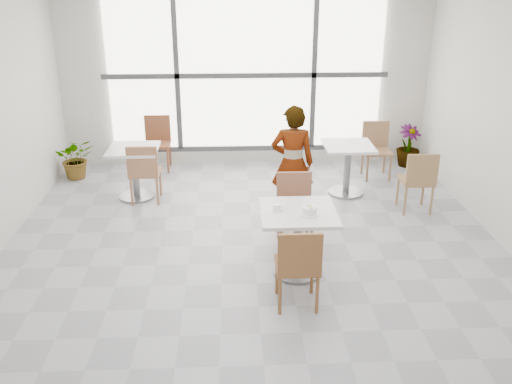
{
  "coord_description": "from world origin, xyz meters",
  "views": [
    {
      "loc": [
        -0.23,
        -5.56,
        3.16
      ],
      "look_at": [
        0.0,
        -0.3,
        1.0
      ],
      "focal_mm": 39.12,
      "sensor_mm": 36.0,
      "label": 1
    }
  ],
  "objects_px": {
    "bg_chair_left_far": "(157,139)",
    "bg_chair_right_far": "(376,146)",
    "bg_table_right": "(348,162)",
    "plant_right": "(408,146)",
    "chair_far": "(295,204)",
    "chair_near": "(298,263)",
    "coffee_cup": "(277,208)",
    "bg_chair_left_near": "(144,170)",
    "oatmeal_bowl": "(310,210)",
    "person": "(292,163)",
    "plant_left": "(76,158)",
    "bg_table_left": "(135,166)",
    "bg_chair_right_near": "(418,178)",
    "main_table": "(298,230)"
  },
  "relations": [
    {
      "from": "chair_near",
      "to": "plant_right",
      "type": "bearing_deg",
      "value": -119.49
    },
    {
      "from": "bg_chair_right_far",
      "to": "chair_near",
      "type": "bearing_deg",
      "value": -114.35
    },
    {
      "from": "chair_far",
      "to": "plant_right",
      "type": "bearing_deg",
      "value": 50.65
    },
    {
      "from": "oatmeal_bowl",
      "to": "bg_chair_right_far",
      "type": "xyz_separation_m",
      "value": [
        1.48,
        3.08,
        -0.29
      ]
    },
    {
      "from": "oatmeal_bowl",
      "to": "bg_chair_right_near",
      "type": "xyz_separation_m",
      "value": [
        1.7,
        1.63,
        -0.29
      ]
    },
    {
      "from": "bg_chair_left_near",
      "to": "bg_chair_right_far",
      "type": "relative_size",
      "value": 1.0
    },
    {
      "from": "main_table",
      "to": "person",
      "type": "bearing_deg",
      "value": 86.45
    },
    {
      "from": "coffee_cup",
      "to": "bg_chair_right_near",
      "type": "xyz_separation_m",
      "value": [
        2.03,
        1.52,
        -0.28
      ]
    },
    {
      "from": "coffee_cup",
      "to": "bg_chair_left_near",
      "type": "bearing_deg",
      "value": 130.11
    },
    {
      "from": "chair_near",
      "to": "bg_chair_left_far",
      "type": "xyz_separation_m",
      "value": [
        -1.84,
        4.19,
        0.0
      ]
    },
    {
      "from": "coffee_cup",
      "to": "plant_left",
      "type": "bearing_deg",
      "value": 133.48
    },
    {
      "from": "bg_table_left",
      "to": "chair_near",
      "type": "bearing_deg",
      "value": -55.41
    },
    {
      "from": "chair_near",
      "to": "bg_table_right",
      "type": "xyz_separation_m",
      "value": [
        1.06,
        2.94,
        -0.01
      ]
    },
    {
      "from": "chair_near",
      "to": "bg_table_left",
      "type": "bearing_deg",
      "value": -55.41
    },
    {
      "from": "bg_chair_right_far",
      "to": "oatmeal_bowl",
      "type": "bearing_deg",
      "value": -115.71
    },
    {
      "from": "bg_table_left",
      "to": "bg_table_right",
      "type": "distance_m",
      "value": 3.08
    },
    {
      "from": "chair_near",
      "to": "plant_left",
      "type": "relative_size",
      "value": 1.34
    },
    {
      "from": "bg_chair_right_near",
      "to": "bg_table_left",
      "type": "bearing_deg",
      "value": -10.3
    },
    {
      "from": "person",
      "to": "bg_table_left",
      "type": "distance_m",
      "value": 2.33
    },
    {
      "from": "main_table",
      "to": "person",
      "type": "xyz_separation_m",
      "value": [
        0.09,
        1.46,
        0.24
      ]
    },
    {
      "from": "chair_near",
      "to": "bg_chair_left_near",
      "type": "bearing_deg",
      "value": -55.66
    },
    {
      "from": "bg_chair_right_far",
      "to": "bg_table_left",
      "type": "bearing_deg",
      "value": -168.57
    },
    {
      "from": "person",
      "to": "plant_left",
      "type": "relative_size",
      "value": 2.35
    },
    {
      "from": "bg_chair_right_far",
      "to": "plant_left",
      "type": "bearing_deg",
      "value": 178.65
    },
    {
      "from": "chair_near",
      "to": "coffee_cup",
      "type": "bearing_deg",
      "value": -77.41
    },
    {
      "from": "plant_right",
      "to": "bg_chair_left_near",
      "type": "bearing_deg",
      "value": -161.54
    },
    {
      "from": "oatmeal_bowl",
      "to": "bg_chair_right_near",
      "type": "distance_m",
      "value": 2.37
    },
    {
      "from": "chair_near",
      "to": "bg_table_right",
      "type": "height_order",
      "value": "chair_near"
    },
    {
      "from": "coffee_cup",
      "to": "bg_table_left",
      "type": "relative_size",
      "value": 0.21
    },
    {
      "from": "bg_chair_left_near",
      "to": "bg_chair_left_far",
      "type": "distance_m",
      "value": 1.48
    },
    {
      "from": "person",
      "to": "coffee_cup",
      "type": "bearing_deg",
      "value": 80.86
    },
    {
      "from": "bg_table_right",
      "to": "bg_chair_left_far",
      "type": "xyz_separation_m",
      "value": [
        -2.9,
        1.25,
        0.01
      ]
    },
    {
      "from": "chair_far",
      "to": "oatmeal_bowl",
      "type": "distance_m",
      "value": 0.88
    },
    {
      "from": "bg_chair_right_far",
      "to": "plant_left",
      "type": "xyz_separation_m",
      "value": [
        -4.74,
        0.11,
        -0.17
      ]
    },
    {
      "from": "chair_far",
      "to": "person",
      "type": "bearing_deg",
      "value": 86.57
    },
    {
      "from": "bg_chair_left_far",
      "to": "plant_right",
      "type": "relative_size",
      "value": 1.25
    },
    {
      "from": "bg_chair_left_far",
      "to": "bg_chair_right_far",
      "type": "relative_size",
      "value": 1.0
    },
    {
      "from": "bg_chair_right_near",
      "to": "plant_right",
      "type": "bearing_deg",
      "value": -103.31
    },
    {
      "from": "bg_chair_right_far",
      "to": "plant_right",
      "type": "relative_size",
      "value": 1.25
    },
    {
      "from": "chair_far",
      "to": "coffee_cup",
      "type": "xyz_separation_m",
      "value": [
        -0.27,
        -0.72,
        0.28
      ]
    },
    {
      "from": "bg_table_left",
      "to": "bg_chair_right_near",
      "type": "distance_m",
      "value": 3.96
    },
    {
      "from": "person",
      "to": "plant_left",
      "type": "bearing_deg",
      "value": -23.62
    },
    {
      "from": "bg_table_right",
      "to": "plant_left",
      "type": "bearing_deg",
      "value": 168.54
    },
    {
      "from": "coffee_cup",
      "to": "bg_table_right",
      "type": "distance_m",
      "value": 2.57
    },
    {
      "from": "bg_chair_left_far",
      "to": "bg_chair_right_near",
      "type": "xyz_separation_m",
      "value": [
        3.72,
        -1.97,
        0.0
      ]
    },
    {
      "from": "oatmeal_bowl",
      "to": "main_table",
      "type": "bearing_deg",
      "value": 142.22
    },
    {
      "from": "main_table",
      "to": "plant_right",
      "type": "relative_size",
      "value": 1.15
    },
    {
      "from": "main_table",
      "to": "bg_chair_left_near",
      "type": "distance_m",
      "value": 2.8
    },
    {
      "from": "oatmeal_bowl",
      "to": "person",
      "type": "xyz_separation_m",
      "value": [
        -0.02,
        1.55,
        -0.03
      ]
    },
    {
      "from": "person",
      "to": "plant_right",
      "type": "relative_size",
      "value": 2.2
    }
  ]
}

